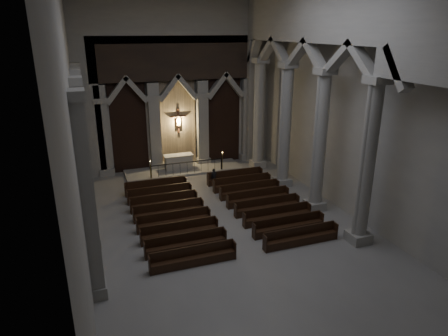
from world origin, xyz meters
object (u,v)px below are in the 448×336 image
object	(u,v)px
altar_rail	(187,166)
candle_stand_left	(151,177)
candle_stand_right	(222,165)
worshipper	(214,177)
pews	(218,210)
altar	(179,162)

from	to	relation	value
altar_rail	candle_stand_left	size ratio (longest dim) A/B	3.39
candle_stand_right	altar_rail	bearing A→B (deg)	-176.11
worshipper	pews	bearing A→B (deg)	-92.01
altar_rail	candle_stand_left	bearing A→B (deg)	-168.27
candle_stand_right	pews	world-z (taller)	candle_stand_right
candle_stand_left	worshipper	xyz separation A→B (m)	(3.89, -1.86, 0.15)
candle_stand_right	worshipper	distance (m)	3.01
altar_rail	candle_stand_right	distance (m)	2.75
altar	pews	bearing A→B (deg)	-87.60
candle_stand_right	worshipper	xyz separation A→B (m)	(-1.51, -2.60, 0.18)
candle_stand_right	pews	distance (m)	7.55
candle_stand_left	pews	world-z (taller)	candle_stand_left
pews	worshipper	size ratio (longest dim) A/B	8.20
altar_rail	pews	distance (m)	6.87
altar_rail	worshipper	size ratio (longest dim) A/B	4.64
candle_stand_left	candle_stand_right	size ratio (longest dim) A/B	1.09
candle_stand_right	pews	size ratio (longest dim) A/B	0.15
candle_stand_left	candle_stand_right	distance (m)	5.45
altar	altar_rail	size ratio (longest dim) A/B	0.40
altar	candle_stand_right	distance (m)	3.24
candle_stand_right	altar	bearing A→B (deg)	161.57
pews	altar_rail	bearing A→B (deg)	90.00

